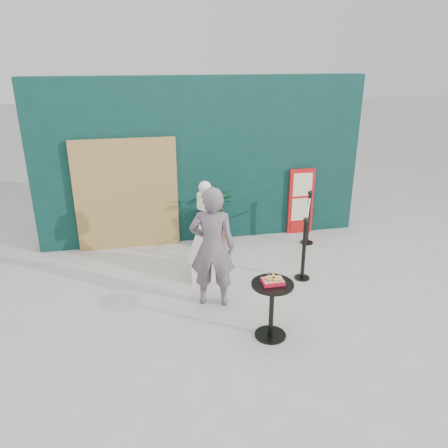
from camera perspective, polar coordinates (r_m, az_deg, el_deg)
ground at (r=5.85m, az=2.48°, el=-13.43°), size 60.00×60.00×0.00m
back_wall at (r=8.11m, az=-2.85°, el=8.22°), size 6.00×0.30×3.00m
bamboo_fence at (r=7.94m, az=-12.59°, el=3.71°), size 1.80×0.08×2.00m
woman at (r=5.98m, az=-1.54°, el=-3.08°), size 0.72×0.57×1.73m
menu_board at (r=8.65m, az=10.00°, el=2.91°), size 0.50×0.07×1.30m
statue at (r=6.83m, az=-2.40°, el=-1.91°), size 0.61×0.61×1.57m
cafe_table at (r=5.47m, az=6.26°, el=-10.02°), size 0.52×0.52×0.75m
food_basket at (r=5.33m, az=6.40°, el=-7.35°), size 0.26×0.19×0.11m
planter at (r=7.94m, az=-1.34°, el=1.56°), size 0.66×0.57×1.12m
stanchion_barrier at (r=7.55m, az=10.70°, el=-1.15°), size 0.84×1.54×1.03m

